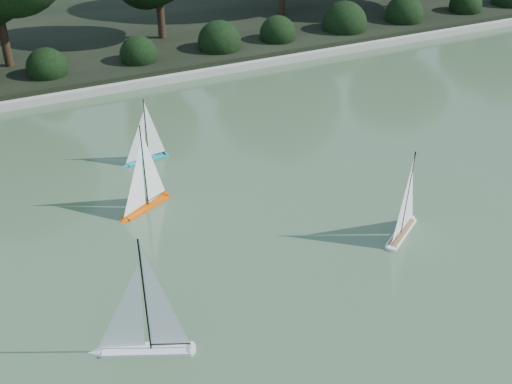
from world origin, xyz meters
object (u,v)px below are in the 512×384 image
sailboat_white_a (137,334)px  sailboat_teal (143,152)px  sailboat_white_b (405,219)px  sailboat_orange (141,197)px

sailboat_white_a → sailboat_teal: (1.52, 4.62, -0.08)m
sailboat_teal → sailboat_white_a: bearing=-108.2°
sailboat_white_b → sailboat_teal: sailboat_white_b is taller
sailboat_orange → sailboat_teal: 1.68m
sailboat_white_a → sailboat_white_b: (4.39, 0.67, -0.04)m
sailboat_teal → sailboat_orange: bearing=-107.9°
sailboat_white_a → sailboat_white_b: size_ratio=1.15×
sailboat_white_a → sailboat_teal: bearing=71.8°
sailboat_white_a → sailboat_teal: sailboat_white_a is taller
sailboat_white_b → sailboat_teal: size_ratio=1.20×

